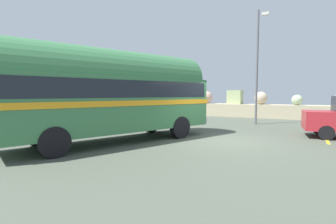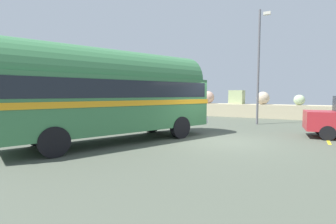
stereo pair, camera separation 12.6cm
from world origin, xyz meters
The scene contains 4 objects.
ground centered at (0.00, 0.00, 0.01)m, with size 32.00×26.00×0.02m.
breakwater centered at (-0.05, 11.82, 0.70)m, with size 31.36×2.11×2.29m.
vintage_coach centered at (-3.78, -2.23, 2.05)m, with size 5.43×8.85×3.70m.
lamp_post centered at (0.34, 6.76, 4.02)m, with size 0.63×0.85×7.22m.
Camera 1 is at (2.85, -9.94, 1.96)m, focal length 26.36 mm.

